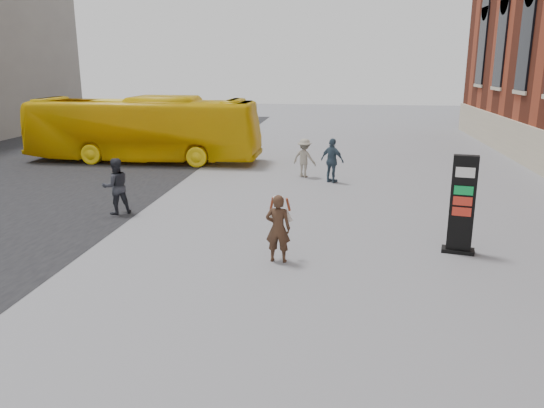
# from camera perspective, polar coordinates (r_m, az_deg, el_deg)

# --- Properties ---
(ground) EXTENTS (100.00, 100.00, 0.00)m
(ground) POSITION_cam_1_polar(r_m,az_deg,el_deg) (11.78, 1.37, -7.49)
(ground) COLOR #9E9EA3
(info_pylon) EXTENTS (0.83, 0.53, 2.41)m
(info_pylon) POSITION_cam_1_polar(r_m,az_deg,el_deg) (13.48, 19.77, -0.10)
(info_pylon) COLOR black
(info_pylon) RESTS_ON ground
(woman) EXTENTS (0.63, 0.58, 1.61)m
(woman) POSITION_cam_1_polar(r_m,az_deg,el_deg) (12.22, 0.66, -2.54)
(woman) COLOR #3D2717
(woman) RESTS_ON ground
(bus) EXTENTS (10.91, 2.68, 3.03)m
(bus) POSITION_cam_1_polar(r_m,az_deg,el_deg) (25.65, -13.70, 7.83)
(bus) COLOR yellow
(bus) RESTS_ON road
(pedestrian_a) EXTENTS (1.06, 1.02, 1.72)m
(pedestrian_a) POSITION_cam_1_polar(r_m,az_deg,el_deg) (16.81, -16.44, 1.84)
(pedestrian_a) COLOR #2B2D34
(pedestrian_a) RESTS_ON ground
(pedestrian_b) EXTENTS (1.16, 0.96, 1.56)m
(pedestrian_b) POSITION_cam_1_polar(r_m,az_deg,el_deg) (21.52, 3.50, 4.96)
(pedestrian_b) COLOR gray
(pedestrian_b) RESTS_ON ground
(pedestrian_c) EXTENTS (1.07, 0.89, 1.71)m
(pedestrian_c) POSITION_cam_1_polar(r_m,az_deg,el_deg) (20.61, 6.50, 4.66)
(pedestrian_c) COLOR #3B4F60
(pedestrian_c) RESTS_ON ground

